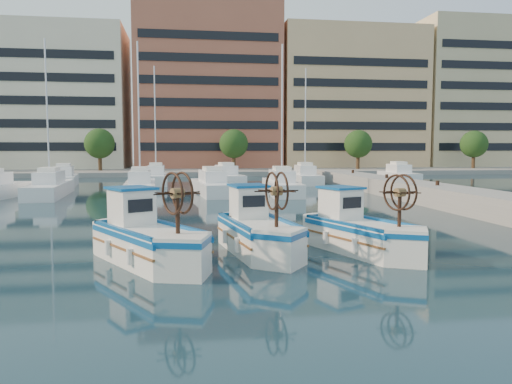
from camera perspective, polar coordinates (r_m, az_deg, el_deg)
name	(u,v)px	position (r m, az deg, el deg)	size (l,w,h in m)	color
ground	(279,258)	(16.30, 2.59, -7.55)	(300.00, 300.00, 0.00)	#1B3A46
quay	(495,205)	(28.70, 25.67, -1.38)	(3.00, 60.00, 1.20)	gray
waterfront	(259,102)	(81.94, 0.30, 10.29)	(180.00, 40.00, 25.60)	gray
yacht_marina	(193,183)	(43.70, -7.24, 1.00)	(39.60, 22.95, 11.50)	white
fishing_boat_a	(147,237)	(15.90, -12.38, -5.04)	(3.84, 4.80, 2.91)	white
fishing_boat_b	(257,229)	(17.11, 0.15, -4.28)	(2.52, 4.69, 2.85)	white
fishing_boat_c	(359,230)	(17.55, 11.67, -4.23)	(3.14, 4.58, 2.76)	white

